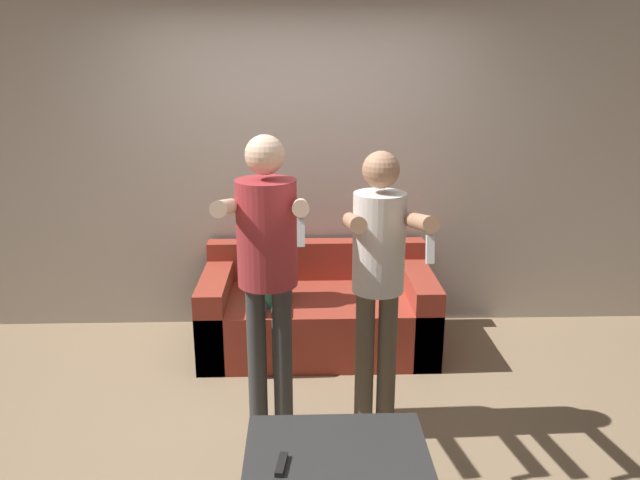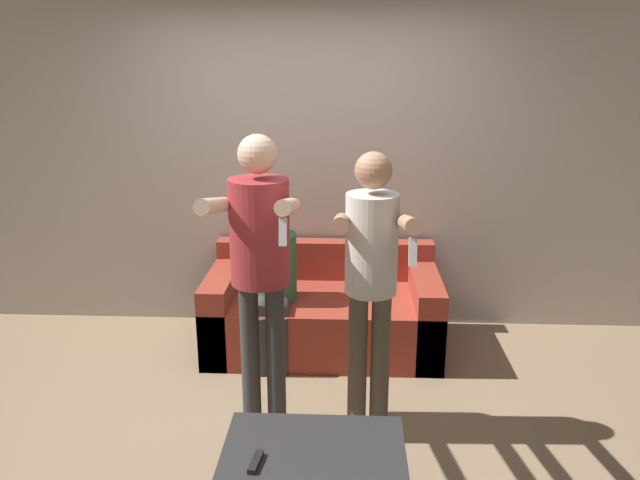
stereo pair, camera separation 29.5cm
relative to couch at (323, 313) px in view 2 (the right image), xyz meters
name	(u,v)px [view 2 (the right image)]	position (x,y,z in m)	size (l,w,h in m)	color
ground_plane	(293,430)	(-0.13, -1.14, -0.26)	(14.00, 14.00, 0.00)	#937A5B
wall_back	(309,160)	(-0.13, 0.49, 1.09)	(6.40, 0.06, 2.70)	beige
couch	(323,313)	(0.00, 0.00, 0.00)	(1.71, 0.91, 0.73)	#9E3828
person_standing_left	(260,252)	(-0.31, -1.12, 0.84)	(0.45, 0.72, 1.75)	#383838
person_standing_right	(371,267)	(0.31, -1.13, 0.76)	(0.41, 0.72, 1.66)	brown
person_seated	(274,275)	(-0.34, -0.21, 0.38)	(0.31, 0.53, 1.16)	#383838
coffee_table	(314,457)	(0.03, -1.91, 0.11)	(0.84, 0.57, 0.42)	#2D2D2D
remote_on_table	(256,462)	(-0.22, -2.04, 0.16)	(0.06, 0.15, 0.02)	black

